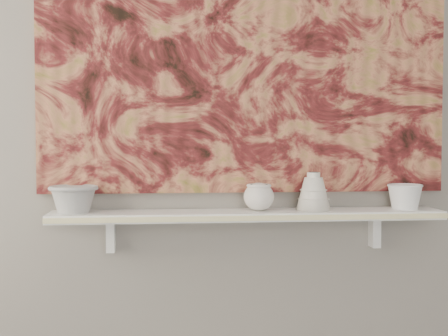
{
  "coord_description": "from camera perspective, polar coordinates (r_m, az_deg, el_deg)",
  "views": [
    {
      "loc": [
        -0.31,
        -0.69,
        1.19
      ],
      "look_at": [
        -0.09,
        1.49,
        1.08
      ],
      "focal_mm": 50.0,
      "sensor_mm": 36.0,
      "label": 1
    }
  ],
  "objects": [
    {
      "name": "house_motif",
      "position": [
        2.39,
        12.76,
        3.69
      ],
      "size": [
        0.09,
        0.0,
        0.08
      ],
      "primitive_type": "cube",
      "color": "black",
      "rests_on": "painting"
    },
    {
      "name": "shelf_stripe",
      "position": [
        2.14,
        2.56,
        -4.62
      ],
      "size": [
        1.4,
        0.01,
        0.02
      ],
      "primitive_type": "cube",
      "color": "beige",
      "rests_on": "shelf"
    },
    {
      "name": "bowl_grey",
      "position": [
        2.22,
        -13.6,
        -2.75
      ],
      "size": [
        0.22,
        0.22,
        0.1
      ],
      "primitive_type": null,
      "rotation": [
        0.0,
        0.0,
        -0.33
      ],
      "color": "#9C9B99",
      "rests_on": "shelf"
    },
    {
      "name": "bracket_left",
      "position": [
        2.29,
        -10.31,
        -6.07
      ],
      "size": [
        0.03,
        0.06,
        0.12
      ],
      "primitive_type": "cube",
      "color": "silver",
      "rests_on": "wall_back"
    },
    {
      "name": "painting",
      "position": [
        2.32,
        1.96,
        11.42
      ],
      "size": [
        1.5,
        0.02,
        1.1
      ],
      "primitive_type": "cube",
      "color": "maroon",
      "rests_on": "wall_back"
    },
    {
      "name": "bracket_right",
      "position": [
        2.42,
        13.6,
        -5.63
      ],
      "size": [
        0.03,
        0.06,
        0.12
      ],
      "primitive_type": "cube",
      "color": "silver",
      "rests_on": "wall_back"
    },
    {
      "name": "wall_back",
      "position": [
        2.32,
        1.9,
        6.71
      ],
      "size": [
        3.6,
        0.0,
        3.6
      ],
      "primitive_type": "plane",
      "rotation": [
        1.57,
        0.0,
        0.0
      ],
      "color": "gray",
      "rests_on": "floor"
    },
    {
      "name": "bowl_white",
      "position": [
        2.38,
        16.21,
        -2.51
      ],
      "size": [
        0.15,
        0.15,
        0.09
      ],
      "primitive_type": null,
      "rotation": [
        0.0,
        0.0,
        0.15
      ],
      "color": "white",
      "rests_on": "shelf"
    },
    {
      "name": "cup_cream",
      "position": [
        2.23,
        3.21,
        -2.65
      ],
      "size": [
        0.11,
        0.11,
        0.1
      ],
      "primitive_type": null,
      "rotation": [
        0.0,
        0.0,
        0.03
      ],
      "color": "silver",
      "rests_on": "shelf"
    },
    {
      "name": "shelf",
      "position": [
        2.23,
        2.21,
        -4.32
      ],
      "size": [
        1.4,
        0.18,
        0.03
      ],
      "primitive_type": "cube",
      "color": "silver",
      "rests_on": "wall_back"
    },
    {
      "name": "bell_vessel",
      "position": [
        2.27,
        8.18,
        -2.11
      ],
      "size": [
        0.15,
        0.15,
        0.14
      ],
      "primitive_type": null,
      "rotation": [
        0.0,
        0.0,
        -0.22
      ],
      "color": "beige",
      "rests_on": "shelf"
    }
  ]
}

